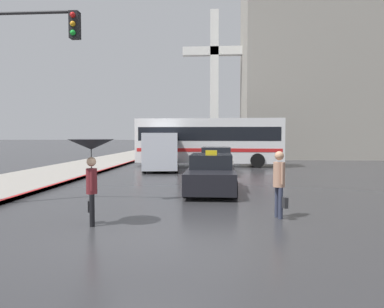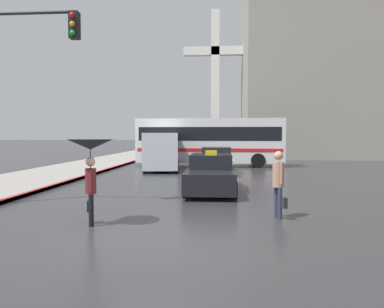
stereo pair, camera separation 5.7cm
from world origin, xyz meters
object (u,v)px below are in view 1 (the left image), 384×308
object	(u,v)px
city_bus	(209,140)
traffic_light	(15,67)
pedestrian_with_umbrella	(91,154)
pedestrian_man	(279,179)
monument_cross	(214,73)
taxi	(211,174)
sedan_red	(216,162)
ambulance_van	(161,149)

from	to	relation	value
city_bus	traffic_light	xyz separation A→B (m)	(-5.46, -15.41, 2.40)
pedestrian_with_umbrella	pedestrian_man	bearing A→B (deg)	-96.11
pedestrian_with_umbrella	monument_cross	distance (m)	33.06
taxi	pedestrian_man	world-z (taller)	pedestrian_man
monument_cross	pedestrian_man	bearing A→B (deg)	-85.91
sedan_red	ambulance_van	bearing A→B (deg)	-32.43
pedestrian_with_umbrella	monument_cross	size ratio (longest dim) A/B	0.13
pedestrian_man	city_bus	bearing A→B (deg)	172.28
pedestrian_with_umbrella	pedestrian_man	world-z (taller)	pedestrian_with_umbrella
pedestrian_man	traffic_light	xyz separation A→B (m)	(-7.78, 1.10, 3.22)
city_bus	monument_cross	size ratio (longest dim) A/B	0.66
city_bus	pedestrian_with_umbrella	world-z (taller)	city_bus
sedan_red	pedestrian_with_umbrella	world-z (taller)	pedestrian_with_umbrella
taxi	pedestrian_man	bearing A→B (deg)	112.56
traffic_light	monument_cross	size ratio (longest dim) A/B	0.40
city_bus	traffic_light	distance (m)	16.53
sedan_red	traffic_light	distance (m)	12.19
ambulance_van	monument_cross	size ratio (longest dim) A/B	0.37
taxi	city_bus	distance (m)	12.01
ambulance_van	pedestrian_with_umbrella	distance (m)	14.49
taxi	city_bus	xyz separation A→B (m)	(-0.42, 11.95, 1.18)
ambulance_van	traffic_light	size ratio (longest dim) A/B	0.92
city_bus	sedan_red	bearing A→B (deg)	-171.59
monument_cross	city_bus	bearing A→B (deg)	-90.40
sedan_red	monument_cross	distance (m)	21.54
taxi	monument_cross	world-z (taller)	monument_cross
ambulance_van	sedan_red	bearing A→B (deg)	140.44
city_bus	pedestrian_man	size ratio (longest dim) A/B	5.81
sedan_red	traffic_light	bearing A→B (deg)	59.04
ambulance_van	traffic_light	bearing A→B (deg)	71.19
taxi	monument_cross	xyz separation A→B (m)	(-0.32, 26.47, 8.17)
city_bus	monument_cross	distance (m)	16.11
taxi	sedan_red	size ratio (longest dim) A/B	1.15
city_bus	ambulance_van	bearing A→B (deg)	140.21
sedan_red	monument_cross	size ratio (longest dim) A/B	0.27
monument_cross	ambulance_van	bearing A→B (deg)	-99.74
ambulance_van	monument_cross	bearing A→B (deg)	-106.87
ambulance_van	taxi	bearing A→B (deg)	103.89
sedan_red	traffic_light	size ratio (longest dim) A/B	0.67
city_bus	pedestrian_with_umbrella	xyz separation A→B (m)	(-2.33, -17.67, -0.11)
ambulance_van	pedestrian_with_umbrella	xyz separation A→B (m)	(0.61, -14.47, 0.45)
pedestrian_with_umbrella	monument_cross	xyz separation A→B (m)	(2.43, 32.19, 7.10)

